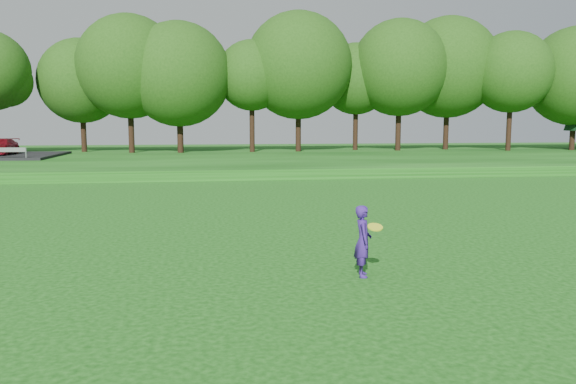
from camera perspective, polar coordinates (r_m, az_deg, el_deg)
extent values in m
plane|color=#0F410C|center=(12.09, -4.40, -8.28)|extent=(140.00, 140.00, 0.00)
cube|color=#0F410C|center=(45.74, -7.26, 3.43)|extent=(130.00, 30.00, 0.60)
cube|color=gray|center=(31.81, -6.81, 1.33)|extent=(130.00, 1.60, 0.04)
imported|color=maroon|center=(47.20, -27.12, 4.13)|extent=(1.68, 4.14, 1.20)
imported|color=#391B7C|center=(11.81, 7.62, -4.96)|extent=(0.44, 0.59, 1.50)
cylinder|color=#CBD822|center=(11.35, 8.84, -3.54)|extent=(0.31, 0.30, 0.12)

